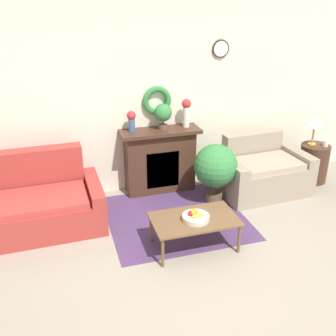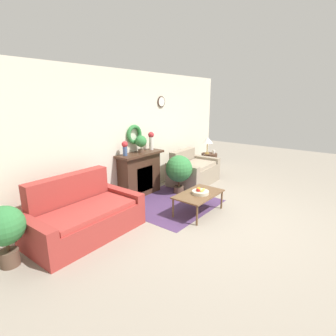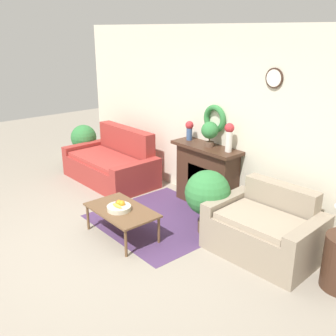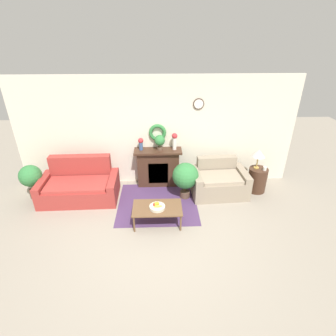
% 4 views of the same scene
% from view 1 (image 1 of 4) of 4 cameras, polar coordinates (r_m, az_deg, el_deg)
% --- Properties ---
extents(ground_plane, '(16.00, 16.00, 0.00)m').
position_cam_1_polar(ground_plane, '(4.29, 6.84, -16.36)').
color(ground_plane, gray).
extents(floor_rug, '(1.80, 1.69, 0.01)m').
position_cam_1_polar(floor_rug, '(5.35, 1.13, -7.14)').
color(floor_rug, '#4C335B').
rests_on(floor_rug, ground_plane).
extents(wall_back, '(6.80, 0.15, 2.70)m').
position_cam_1_polar(wall_back, '(5.78, -2.19, 9.78)').
color(wall_back, beige).
rests_on(wall_back, ground_plane).
extents(fireplace, '(1.16, 0.41, 0.97)m').
position_cam_1_polar(fireplace, '(5.87, -1.18, 1.19)').
color(fireplace, '#42281C').
rests_on(fireplace, ground_plane).
extents(couch_left, '(1.79, 1.01, 0.94)m').
position_cam_1_polar(couch_left, '(5.30, -19.24, -5.07)').
color(couch_left, '#9E332D').
rests_on(couch_left, ground_plane).
extents(loveseat_right, '(1.35, 0.96, 0.83)m').
position_cam_1_polar(loveseat_right, '(6.09, 13.39, -0.55)').
color(loveseat_right, gray).
rests_on(loveseat_right, ground_plane).
extents(coffee_table, '(1.00, 0.59, 0.39)m').
position_cam_1_polar(coffee_table, '(4.60, 3.85, -7.66)').
color(coffee_table, brown).
rests_on(coffee_table, ground_plane).
extents(fruit_bowl, '(0.32, 0.32, 0.12)m').
position_cam_1_polar(fruit_bowl, '(4.53, 3.98, -7.06)').
color(fruit_bowl, beige).
rests_on(fruit_bowl, coffee_table).
extents(side_table_by_loveseat, '(0.45, 0.45, 0.60)m').
position_cam_1_polar(side_table_by_loveseat, '(6.66, 20.35, 0.68)').
color(side_table_by_loveseat, '#42281C').
rests_on(side_table_by_loveseat, ground_plane).
extents(table_lamp, '(0.31, 0.31, 0.48)m').
position_cam_1_polar(table_lamp, '(6.44, 20.58, 6.37)').
color(table_lamp, '#B28E42').
rests_on(table_lamp, side_table_by_loveseat).
extents(mug, '(0.08, 0.08, 0.09)m').
position_cam_1_polar(mug, '(6.54, 21.90, 3.32)').
color(mug, silver).
rests_on(mug, side_table_by_loveseat).
extents(vase_on_mantel_left, '(0.13, 0.13, 0.30)m').
position_cam_1_polar(vase_on_mantel_left, '(5.56, -5.33, 6.99)').
color(vase_on_mantel_left, '#3D5684').
rests_on(vase_on_mantel_left, fireplace).
extents(vase_on_mantel_right, '(0.14, 0.14, 0.42)m').
position_cam_1_polar(vase_on_mantel_right, '(5.75, 2.68, 8.31)').
color(vase_on_mantel_right, silver).
rests_on(vase_on_mantel_right, fireplace).
extents(potted_plant_on_mantel, '(0.25, 0.25, 0.38)m').
position_cam_1_polar(potted_plant_on_mantel, '(5.63, -0.72, 7.89)').
color(potted_plant_on_mantel, brown).
rests_on(potted_plant_on_mantel, fireplace).
extents(potted_plant_floor_by_loveseat, '(0.61, 0.61, 0.88)m').
position_cam_1_polar(potted_plant_floor_by_loveseat, '(5.50, 6.92, 0.15)').
color(potted_plant_floor_by_loveseat, brown).
rests_on(potted_plant_floor_by_loveseat, ground_plane).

